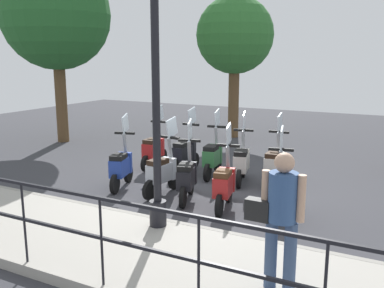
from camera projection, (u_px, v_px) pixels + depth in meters
The scene contains 17 objects.
ground_plane at pixel (209, 190), 8.91m from camera, with size 28.00×28.00×0.00m, color #38383D.
promenade_walkway at pixel (116, 245), 6.15m from camera, with size 2.20×20.00×0.15m.
fence_railing at pixel (60, 215), 5.08m from camera, with size 0.04×16.03×1.07m.
lamp_post_near at pixel (156, 92), 6.26m from camera, with size 0.26×0.90×4.67m.
pedestrian_with_bag at pixel (280, 211), 4.68m from camera, with size 0.33×0.65×1.59m.
tree_large at pixel (56, 16), 13.18m from camera, with size 3.37×3.37×5.67m.
tree_distant at pixel (235, 36), 14.11m from camera, with size 2.56×2.56×4.71m.
scooter_near_0 at pixel (278, 189), 7.39m from camera, with size 1.22×0.49×1.54m.
scooter_near_1 at pixel (224, 183), 7.73m from camera, with size 1.22×0.48×1.54m.
scooter_near_2 at pixel (187, 176), 8.18m from camera, with size 1.20×0.55×1.54m.
scooter_near_3 at pixel (162, 171), 8.54m from camera, with size 1.23×0.44×1.54m.
scooter_near_4 at pixel (121, 166), 8.99m from camera, with size 1.20×0.54×1.54m.
scooter_far_0 at pixel (274, 164), 9.15m from camera, with size 1.23×0.44×1.54m.
scooter_far_1 at pixel (241, 161), 9.35m from camera, with size 1.21×0.52×1.54m.
scooter_far_2 at pixel (213, 156), 9.82m from camera, with size 1.23×0.45×1.54m.
scooter_far_3 at pixel (185, 153), 10.18m from camera, with size 1.23×0.44×1.54m.
scooter_far_4 at pixel (154, 149), 10.60m from camera, with size 1.23×0.44×1.54m.
Camera 1 is at (-7.74, -3.60, 2.75)m, focal length 40.00 mm.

